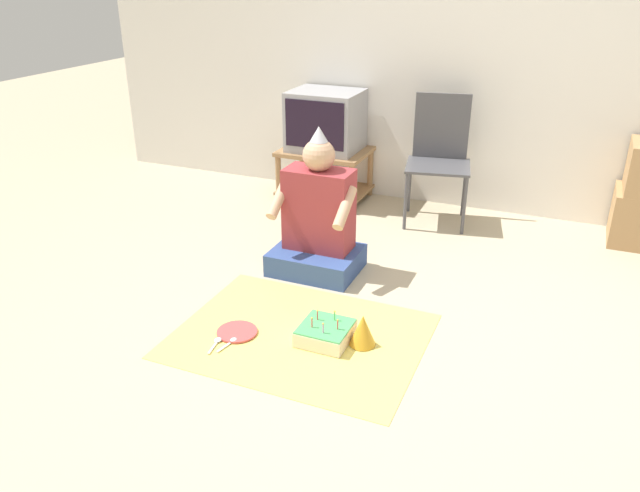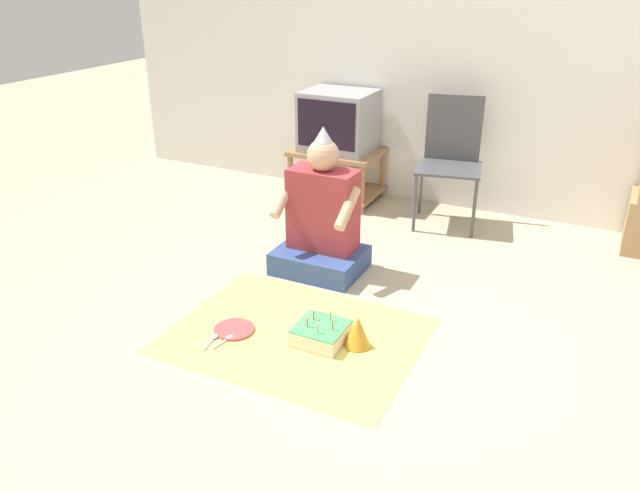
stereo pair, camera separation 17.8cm
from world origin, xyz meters
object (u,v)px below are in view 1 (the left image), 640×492
tv (326,121)px  folding_chair (439,151)px  birthday_cake (325,333)px  party_hat_blue (363,330)px  paper_plate (237,332)px  person_seated (318,223)px

tv → folding_chair: size_ratio=0.58×
birthday_cake → party_hat_blue: party_hat_blue is taller
party_hat_blue → paper_plate: (-0.63, -0.15, -0.08)m
birthday_cake → party_hat_blue: 0.19m
person_seated → party_hat_blue: (0.54, -0.70, -0.22)m
birthday_cake → tv: bearing=112.5°
tv → person_seated: size_ratio=0.59×
folding_chair → paper_plate: 2.13m
person_seated → paper_plate: (-0.09, -0.86, -0.30)m
tv → person_seated: 1.33m
paper_plate → birthday_cake: bearing=14.7°
folding_chair → birthday_cake: (-0.11, -1.87, -0.47)m
tv → folding_chair: (0.92, -0.07, -0.12)m
person_seated → paper_plate: bearing=-96.0°
folding_chair → paper_plate: (-0.56, -1.99, -0.50)m
paper_plate → folding_chair: bearing=74.3°
birthday_cake → party_hat_blue: (0.19, 0.04, 0.04)m
birthday_cake → party_hat_blue: bearing=11.1°
person_seated → folding_chair: bearing=67.5°
folding_chair → birthday_cake: bearing=-93.5°
party_hat_blue → folding_chair: bearing=92.3°
tv → paper_plate: size_ratio=2.51×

